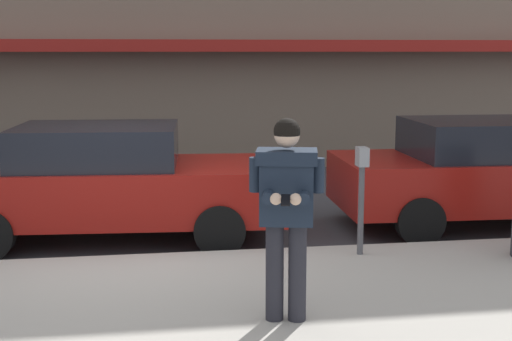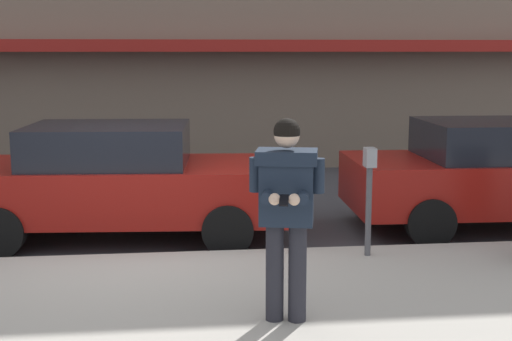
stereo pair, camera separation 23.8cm
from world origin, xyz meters
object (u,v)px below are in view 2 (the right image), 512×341
object	(u,v)px
parked_sedan_far	(506,174)
parking_meter	(369,186)
parked_sedan_mid	(120,181)
man_texting_on_phone	(286,198)

from	to	relation	value
parked_sedan_far	parking_meter	xyz separation A→B (m)	(-2.42, -1.57, 0.18)
parked_sedan_far	parking_meter	size ratio (longest dim) A/B	3.59
parked_sedan_mid	man_texting_on_phone	distance (m)	3.96
parked_sedan_mid	parked_sedan_far	size ratio (longest dim) A/B	1.01
parked_sedan_mid	man_texting_on_phone	bearing A→B (deg)	-64.55
parked_sedan_mid	parked_sedan_far	xyz separation A→B (m)	(5.37, -0.07, 0.00)
parked_sedan_mid	man_texting_on_phone	xyz separation A→B (m)	(1.69, -3.55, 0.46)
parked_sedan_far	parking_meter	distance (m)	2.89
parked_sedan_mid	parking_meter	xyz separation A→B (m)	(2.96, -1.64, 0.18)
parking_meter	parked_sedan_mid	bearing A→B (deg)	151.00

